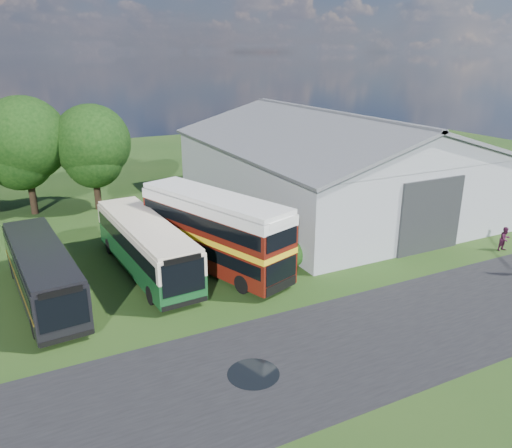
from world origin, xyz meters
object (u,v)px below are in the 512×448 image
bus_maroon_double (214,232)px  visitor_b (505,239)px  storage_shed (328,158)px  bus_dark_single (42,272)px  bus_green_single (146,246)px

bus_maroon_double → visitor_b: bearing=-37.5°
visitor_b → storage_shed: bearing=111.4°
storage_shed → bus_maroon_double: (-13.79, -8.17, -1.82)m
storage_shed → bus_dark_single: bearing=-161.4°
bus_maroon_double → bus_dark_single: (-9.80, 0.23, -0.74)m
storage_shed → visitor_b: (4.69, -14.29, -3.34)m
bus_green_single → bus_dark_single: (-5.88, -1.06, -0.11)m
storage_shed → bus_green_single: bearing=-158.8°
storage_shed → bus_maroon_double: storage_shed is taller
storage_shed → visitor_b: size_ratio=14.93×
bus_dark_single → storage_shed: bearing=13.8°
bus_maroon_double → visitor_b: (18.48, -6.12, -1.52)m
visitor_b → bus_green_single: bearing=164.9°
bus_maroon_double → bus_dark_single: size_ratio=1.01×
bus_maroon_double → bus_dark_single: bus_maroon_double is taller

